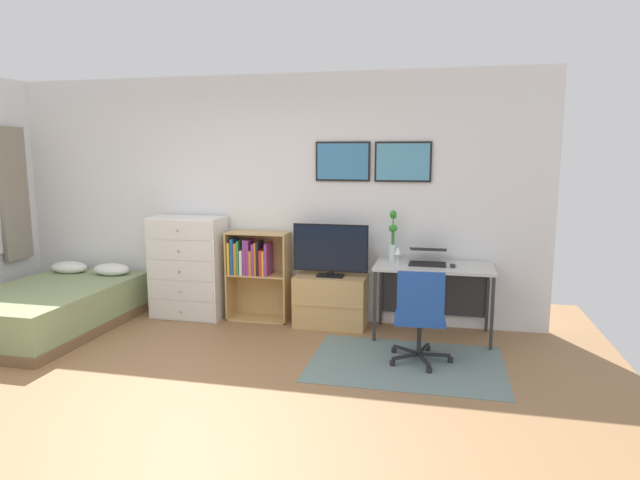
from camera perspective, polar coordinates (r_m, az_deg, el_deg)
The scene contains 14 objects.
ground_plane at distance 4.31m, azimuth -16.04°, elevation -16.63°, with size 7.20×7.20×0.00m, color #936B44.
wall_back_with_posters at distance 6.14m, azimuth -5.54°, elevation 4.45°, with size 6.12×0.09×2.70m.
area_rug at distance 4.99m, azimuth 9.08°, elevation -12.67°, with size 1.70×1.20×0.01m, color slate.
bed at distance 6.44m, azimuth -26.47°, elevation -6.40°, with size 1.28×1.95×0.58m.
dresser at distance 6.32m, azimuth -13.65°, elevation -2.80°, with size 0.81×0.46×1.15m.
bookshelf at distance 6.08m, azimuth -6.90°, elevation -2.83°, with size 0.69×0.30×0.99m.
tv_stand at distance 5.88m, azimuth 1.13°, elevation -6.42°, with size 0.76×0.41×0.55m.
television at distance 5.73m, azimuth 1.10°, elevation -1.12°, with size 0.81×0.16×0.56m.
desk at distance 5.66m, azimuth 11.84°, elevation -3.75°, with size 1.17×0.62×0.74m.
office_chair at distance 4.84m, azimuth 10.46°, elevation -7.71°, with size 0.56×0.58×0.86m.
laptop at distance 5.62m, azimuth 11.26°, elevation -1.77°, with size 0.37×0.40×0.16m.
computer_mouse at distance 5.50m, azimuth 13.78°, elevation -2.61°, with size 0.06×0.10×0.03m, color #262628.
bamboo_vase at distance 5.73m, azimuth 7.67°, elevation 0.37°, with size 0.09×0.09×0.52m.
wine_glass at distance 5.50m, azimuth 8.20°, elevation -1.19°, with size 0.07×0.07×0.18m.
Camera 1 is at (1.93, -3.38, 1.84)m, focal length 30.44 mm.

